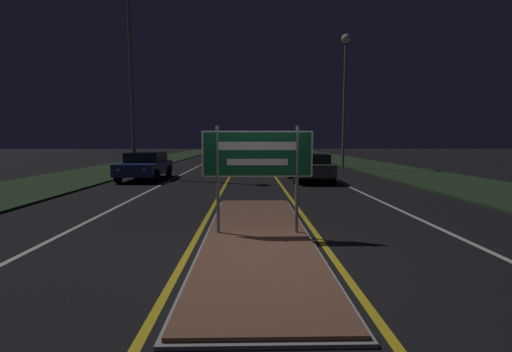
{
  "coord_description": "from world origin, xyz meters",
  "views": [
    {
      "loc": [
        -0.17,
        -5.79,
        2.01
      ],
      "look_at": [
        0.0,
        2.7,
        1.13
      ],
      "focal_mm": 24.0,
      "sensor_mm": 36.0,
      "label": 1
    }
  ],
  "objects_px": {
    "streetlight_right_near": "(345,75)",
    "car_receding_0": "(310,166)",
    "car_receding_2": "(275,152)",
    "car_approaching_0": "(145,165)",
    "highway_sign": "(257,158)",
    "car_receding_3": "(290,149)",
    "car_receding_1": "(285,156)",
    "car_approaching_1": "(224,153)",
    "streetlight_left_near": "(130,32)"
  },
  "relations": [
    {
      "from": "highway_sign",
      "to": "streetlight_right_near",
      "type": "bearing_deg",
      "value": 69.26
    },
    {
      "from": "car_receding_1",
      "to": "car_approaching_0",
      "type": "bearing_deg",
      "value": -128.47
    },
    {
      "from": "streetlight_left_near",
      "to": "car_receding_2",
      "type": "xyz_separation_m",
      "value": [
        9.03,
        19.31,
        -6.87
      ]
    },
    {
      "from": "streetlight_left_near",
      "to": "car_receding_3",
      "type": "xyz_separation_m",
      "value": [
        12.15,
        31.25,
        -6.86
      ]
    },
    {
      "from": "car_receding_2",
      "to": "car_receding_3",
      "type": "bearing_deg",
      "value": 75.33
    },
    {
      "from": "highway_sign",
      "to": "car_receding_2",
      "type": "xyz_separation_m",
      "value": [
        2.64,
        30.88,
        -0.88
      ]
    },
    {
      "from": "car_receding_0",
      "to": "car_receding_2",
      "type": "bearing_deg",
      "value": 90.52
    },
    {
      "from": "car_approaching_0",
      "to": "car_receding_1",
      "type": "bearing_deg",
      "value": 51.53
    },
    {
      "from": "streetlight_left_near",
      "to": "car_receding_2",
      "type": "distance_m",
      "value": 22.39
    },
    {
      "from": "car_receding_2",
      "to": "car_receding_3",
      "type": "xyz_separation_m",
      "value": [
        3.13,
        11.95,
        0.01
      ]
    },
    {
      "from": "car_approaching_0",
      "to": "car_approaching_1",
      "type": "height_order",
      "value": "car_approaching_1"
    },
    {
      "from": "car_approaching_1",
      "to": "car_receding_1",
      "type": "bearing_deg",
      "value": -43.55
    },
    {
      "from": "car_receding_1",
      "to": "car_receding_3",
      "type": "distance_m",
      "value": 21.67
    },
    {
      "from": "car_approaching_1",
      "to": "car_approaching_0",
      "type": "bearing_deg",
      "value": -100.5
    },
    {
      "from": "streetlight_left_near",
      "to": "car_approaching_1",
      "type": "bearing_deg",
      "value": 76.05
    },
    {
      "from": "car_receding_1",
      "to": "car_approaching_1",
      "type": "xyz_separation_m",
      "value": [
        -5.45,
        5.18,
        0.01
      ]
    },
    {
      "from": "highway_sign",
      "to": "car_receding_0",
      "type": "distance_m",
      "value": 10.34
    },
    {
      "from": "car_receding_0",
      "to": "streetlight_right_near",
      "type": "bearing_deg",
      "value": 63.12
    },
    {
      "from": "streetlight_left_near",
      "to": "car_receding_0",
      "type": "distance_m",
      "value": 11.63
    },
    {
      "from": "streetlight_left_near",
      "to": "car_receding_2",
      "type": "bearing_deg",
      "value": 64.94
    },
    {
      "from": "car_receding_2",
      "to": "car_approaching_1",
      "type": "bearing_deg",
      "value": -140.75
    },
    {
      "from": "streetlight_right_near",
      "to": "car_receding_1",
      "type": "relative_size",
      "value": 1.95
    },
    {
      "from": "car_receding_0",
      "to": "car_receding_3",
      "type": "xyz_separation_m",
      "value": [
        2.94,
        32.92,
        0.03
      ]
    },
    {
      "from": "car_receding_3",
      "to": "car_receding_2",
      "type": "bearing_deg",
      "value": -104.67
    },
    {
      "from": "streetlight_right_near",
      "to": "car_receding_2",
      "type": "distance_m",
      "value": 15.47
    },
    {
      "from": "highway_sign",
      "to": "streetlight_left_near",
      "type": "xyz_separation_m",
      "value": [
        -6.38,
        11.57,
        5.98
      ]
    },
    {
      "from": "streetlight_right_near",
      "to": "car_receding_2",
      "type": "height_order",
      "value": "streetlight_right_near"
    },
    {
      "from": "streetlight_left_near",
      "to": "car_receding_2",
      "type": "height_order",
      "value": "streetlight_left_near"
    },
    {
      "from": "car_receding_3",
      "to": "car_approaching_1",
      "type": "distance_m",
      "value": 18.34
    },
    {
      "from": "car_receding_0",
      "to": "car_approaching_0",
      "type": "xyz_separation_m",
      "value": [
        -8.41,
        0.94,
        0.0
      ]
    },
    {
      "from": "car_receding_0",
      "to": "streetlight_left_near",
      "type": "bearing_deg",
      "value": 169.72
    },
    {
      "from": "highway_sign",
      "to": "car_receding_0",
      "type": "relative_size",
      "value": 0.55
    },
    {
      "from": "streetlight_left_near",
      "to": "streetlight_right_near",
      "type": "height_order",
      "value": "streetlight_left_near"
    },
    {
      "from": "car_receding_2",
      "to": "car_approaching_1",
      "type": "xyz_separation_m",
      "value": [
        -5.31,
        -4.34,
        -0.0
      ]
    },
    {
      "from": "streetlight_left_near",
      "to": "car_receding_0",
      "type": "xyz_separation_m",
      "value": [
        9.22,
        -1.67,
        -6.89
      ]
    },
    {
      "from": "car_receding_0",
      "to": "car_receding_1",
      "type": "height_order",
      "value": "car_receding_1"
    },
    {
      "from": "streetlight_left_near",
      "to": "car_receding_1",
      "type": "distance_m",
      "value": 15.07
    },
    {
      "from": "car_receding_2",
      "to": "car_approaching_0",
      "type": "relative_size",
      "value": 1.08
    },
    {
      "from": "streetlight_right_near",
      "to": "car_receding_0",
      "type": "distance_m",
      "value": 9.84
    },
    {
      "from": "car_approaching_0",
      "to": "streetlight_left_near",
      "type": "bearing_deg",
      "value": 138.02
    },
    {
      "from": "streetlight_left_near",
      "to": "car_receding_0",
      "type": "bearing_deg",
      "value": -10.28
    },
    {
      "from": "car_receding_3",
      "to": "car_approaching_1",
      "type": "xyz_separation_m",
      "value": [
        -8.43,
        -16.28,
        -0.01
      ]
    },
    {
      "from": "streetlight_left_near",
      "to": "car_approaching_0",
      "type": "relative_size",
      "value": 2.65
    },
    {
      "from": "streetlight_right_near",
      "to": "car_approaching_1",
      "type": "distance_m",
      "value": 14.37
    },
    {
      "from": "car_receding_0",
      "to": "car_approaching_1",
      "type": "height_order",
      "value": "car_approaching_1"
    },
    {
      "from": "car_receding_2",
      "to": "car_approaching_1",
      "type": "distance_m",
      "value": 6.85
    },
    {
      "from": "highway_sign",
      "to": "streetlight_left_near",
      "type": "height_order",
      "value": "streetlight_left_near"
    },
    {
      "from": "car_receding_2",
      "to": "car_receding_1",
      "type": "bearing_deg",
      "value": -89.15
    },
    {
      "from": "car_receding_3",
      "to": "car_receding_0",
      "type": "bearing_deg",
      "value": -95.1
    },
    {
      "from": "car_receding_2",
      "to": "car_receding_3",
      "type": "distance_m",
      "value": 12.35
    }
  ]
}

